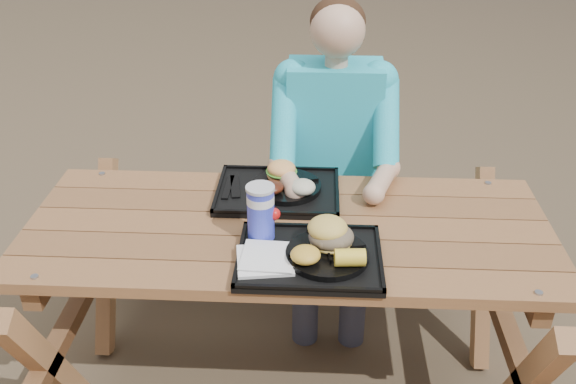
{
  "coord_description": "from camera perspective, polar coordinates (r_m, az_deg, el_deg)",
  "views": [
    {
      "loc": [
        0.1,
        -1.85,
        1.92
      ],
      "look_at": [
        0.0,
        0.0,
        0.88
      ],
      "focal_mm": 40.0,
      "sensor_mm": 36.0,
      "label": 1
    }
  ],
  "objects": [
    {
      "name": "sandwich",
      "position": [
        2.0,
        3.9,
        -2.98
      ],
      "size": [
        0.13,
        0.13,
        0.14
      ],
      "primitive_type": null,
      "color": "#E1B94F",
      "rests_on": "plate_near"
    },
    {
      "name": "corn_cob",
      "position": [
        1.93,
        5.52,
        -5.82
      ],
      "size": [
        0.1,
        0.1,
        0.05
      ],
      "primitive_type": null,
      "rotation": [
        0.0,
        0.0,
        0.08
      ],
      "color": "yellow",
      "rests_on": "plate_near"
    },
    {
      "name": "potato_salad",
      "position": [
        2.29,
        1.3,
        0.44
      ],
      "size": [
        0.09,
        0.09,
        0.05
      ],
      "primitive_type": "ellipsoid",
      "color": "beige",
      "rests_on": "plate_far"
    },
    {
      "name": "tray_far",
      "position": [
        2.37,
        -0.9,
        -0.03
      ],
      "size": [
        0.45,
        0.35,
        0.02
      ],
      "primitive_type": "cube",
      "color": "black",
      "rests_on": "picnic_table"
    },
    {
      "name": "condiment_bbq",
      "position": [
        2.1,
        2.28,
        -3.54
      ],
      "size": [
        0.05,
        0.05,
        0.03
      ],
      "primitive_type": "cylinder",
      "color": "black",
      "rests_on": "tray_near"
    },
    {
      "name": "soda_cup",
      "position": [
        2.05,
        -2.44,
        -1.93
      ],
      "size": [
        0.09,
        0.09,
        0.18
      ],
      "primitive_type": "cylinder",
      "color": "#1A28C8",
      "rests_on": "tray_near"
    },
    {
      "name": "burger",
      "position": [
        2.39,
        -0.59,
        2.39
      ],
      "size": [
        0.11,
        0.11,
        0.1
      ],
      "primitive_type": null,
      "color": "#F8A657",
      "rests_on": "plate_far"
    },
    {
      "name": "cutlery_far",
      "position": [
        2.4,
        -4.73,
        0.54
      ],
      "size": [
        0.06,
        0.18,
        0.01
      ],
      "primitive_type": "cube",
      "rotation": [
        0.0,
        0.0,
        0.16
      ],
      "color": "black",
      "rests_on": "tray_far"
    },
    {
      "name": "napkin_stack",
      "position": [
        1.98,
        -2.08,
        -5.98
      ],
      "size": [
        0.19,
        0.19,
        0.02
      ],
      "primitive_type": "cube",
      "rotation": [
        0.0,
        0.0,
        0.15
      ],
      "color": "white",
      "rests_on": "tray_near"
    },
    {
      "name": "baked_beans",
      "position": [
        2.3,
        -1.5,
        0.42
      ],
      "size": [
        0.09,
        0.09,
        0.04
      ],
      "primitive_type": "ellipsoid",
      "color": "#461A0E",
      "rests_on": "plate_far"
    },
    {
      "name": "diner",
      "position": [
        2.75,
        3.94,
        1.41
      ],
      "size": [
        0.48,
        0.84,
        1.28
      ],
      "primitive_type": null,
      "color": "#1991B2",
      "rests_on": "ground"
    },
    {
      "name": "tray_near",
      "position": [
        2.02,
        1.93,
        -5.92
      ],
      "size": [
        0.45,
        0.35,
        0.02
      ],
      "primitive_type": "cube",
      "color": "black",
      "rests_on": "picnic_table"
    },
    {
      "name": "picnic_table",
      "position": [
        2.42,
        0.0,
        -10.49
      ],
      "size": [
        1.8,
        1.49,
        0.75
      ],
      "primitive_type": null,
      "color": "#999999",
      "rests_on": "ground"
    },
    {
      "name": "condiment_mustard",
      "position": [
        2.1,
        3.62,
        -3.58
      ],
      "size": [
        0.05,
        0.05,
        0.03
      ],
      "primitive_type": "cylinder",
      "color": "gold",
      "rests_on": "tray_near"
    },
    {
      "name": "mac_cheese",
      "position": [
        1.94,
        1.57,
        -5.6
      ],
      "size": [
        0.09,
        0.09,
        0.05
      ],
      "primitive_type": "ellipsoid",
      "color": "gold",
      "rests_on": "plate_near"
    },
    {
      "name": "plate_near",
      "position": [
        2.0,
        3.51,
        -5.57
      ],
      "size": [
        0.26,
        0.26,
        0.02
      ],
      "primitive_type": "cylinder",
      "color": "black",
      "rests_on": "tray_near"
    },
    {
      "name": "plate_far",
      "position": [
        2.37,
        -0.17,
        0.49
      ],
      "size": [
        0.26,
        0.26,
        0.02
      ],
      "primitive_type": "cylinder",
      "color": "black",
      "rests_on": "tray_far"
    },
    {
      "name": "ground",
      "position": [
        2.67,
        0.0,
        -16.67
      ],
      "size": [
        60.0,
        60.0,
        0.0
      ],
      "primitive_type": "plane",
      "color": "#999999",
      "rests_on": "ground"
    }
  ]
}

